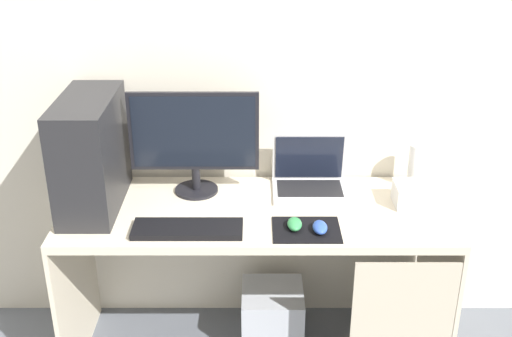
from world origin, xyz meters
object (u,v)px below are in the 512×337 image
(laptop, at_px, (310,179))
(subwoofer, at_px, (272,316))
(projector, at_px, (419,194))
(pc_tower, at_px, (91,153))
(speaker, at_px, (416,166))
(mouse_right, at_px, (320,227))
(monitor, at_px, (194,139))
(mouse_left, at_px, (295,224))
(keyboard, at_px, (188,229))

(laptop, bearing_deg, subwoofer, -147.21)
(projector, relative_size, subwoofer, 0.72)
(pc_tower, xyz_separation_m, subwoofer, (0.73, 0.04, -0.83))
(speaker, distance_m, mouse_right, 0.60)
(monitor, distance_m, projector, 0.95)
(pc_tower, relative_size, projector, 2.41)
(projector, bearing_deg, laptop, 162.61)
(mouse_left, bearing_deg, speaker, 33.89)
(projector, xyz_separation_m, mouse_right, (-0.43, -0.23, -0.02))
(speaker, xyz_separation_m, keyboard, (-0.95, -0.38, -0.09))
(monitor, height_order, mouse_right, monitor)
(pc_tower, height_order, mouse_left, pc_tower)
(laptop, distance_m, mouse_right, 0.37)
(monitor, height_order, keyboard, monitor)
(projector, distance_m, mouse_right, 0.48)
(keyboard, height_order, subwoofer, keyboard)
(monitor, bearing_deg, pc_tower, -164.56)
(speaker, bearing_deg, subwoofer, -168.67)
(monitor, xyz_separation_m, laptop, (0.49, 0.03, -0.20))
(monitor, height_order, laptop, monitor)
(monitor, distance_m, mouse_left, 0.56)
(keyboard, height_order, mouse_left, mouse_left)
(mouse_left, bearing_deg, subwoofer, 106.91)
(speaker, distance_m, projector, 0.17)
(pc_tower, bearing_deg, projector, -0.00)
(monitor, relative_size, speaker, 2.69)
(pc_tower, relative_size, mouse_left, 5.02)
(laptop, xyz_separation_m, mouse_right, (0.01, -0.37, -0.03))
(projector, relative_size, mouse_right, 2.08)
(mouse_left, bearing_deg, pc_tower, 165.85)
(monitor, height_order, projector, monitor)
(keyboard, bearing_deg, subwoofer, 37.82)
(projector, bearing_deg, speaker, 82.87)
(keyboard, distance_m, subwoofer, 0.74)
(monitor, distance_m, laptop, 0.53)
(keyboard, height_order, mouse_right, mouse_right)
(monitor, distance_m, subwoofer, 0.91)
(mouse_left, xyz_separation_m, mouse_right, (0.09, -0.02, 0.00))
(pc_tower, height_order, keyboard, pc_tower)
(laptop, xyz_separation_m, keyboard, (-0.49, -0.36, -0.04))
(monitor, distance_m, keyboard, 0.41)
(subwoofer, bearing_deg, mouse_left, -73.09)
(laptop, bearing_deg, mouse_left, -103.64)
(pc_tower, relative_size, monitor, 0.90)
(mouse_left, bearing_deg, projector, 21.33)
(monitor, xyz_separation_m, keyboard, (-0.00, -0.33, -0.23))
(laptop, bearing_deg, monitor, -176.96)
(mouse_left, height_order, mouse_right, same)
(keyboard, bearing_deg, projector, 13.52)
(mouse_right, bearing_deg, speaker, 41.05)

